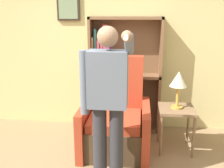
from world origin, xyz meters
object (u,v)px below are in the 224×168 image
object	(u,v)px
bookcase	(117,78)
armchair	(116,123)
side_table	(176,115)
table_lamp	(179,81)
person_standing	(107,99)

from	to	relation	value
bookcase	armchair	distance (m)	0.82
side_table	armchair	bearing A→B (deg)	-175.18
table_lamp	person_standing	bearing A→B (deg)	-134.14
bookcase	person_standing	size ratio (longest dim) A/B	1.04
person_standing	bookcase	bearing A→B (deg)	91.48
bookcase	side_table	xyz separation A→B (m)	(0.87, -0.61, -0.34)
person_standing	side_table	distance (m)	1.28
bookcase	armchair	xyz separation A→B (m)	(0.05, -0.68, -0.46)
armchair	person_standing	world-z (taller)	person_standing
armchair	side_table	xyz separation A→B (m)	(0.82, 0.07, 0.13)
table_lamp	bookcase	bearing A→B (deg)	144.85
bookcase	side_table	bearing A→B (deg)	-35.15
armchair	person_standing	xyz separation A→B (m)	(-0.01, -0.79, 0.60)
bookcase	table_lamp	size ratio (longest dim) A/B	3.55
person_standing	table_lamp	xyz separation A→B (m)	(0.83, 0.86, -0.00)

